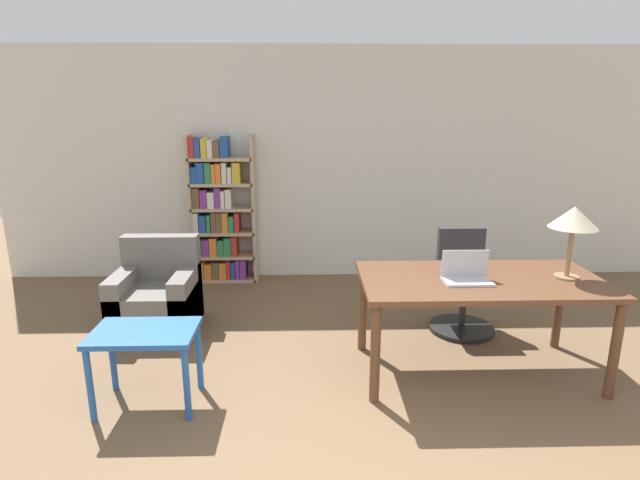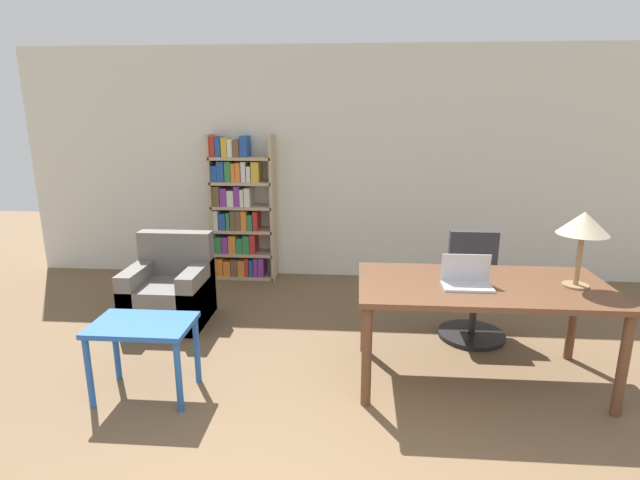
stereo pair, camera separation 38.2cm
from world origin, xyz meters
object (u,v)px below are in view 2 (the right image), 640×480
desk (482,295)px  office_chair (473,293)px  armchair (170,293)px  table_lamp (584,225)px  bookshelf (239,211)px  side_table_blue (143,334)px  laptop (466,280)px

desk → office_chair: size_ratio=1.92×
armchair → table_lamp: bearing=-15.1°
bookshelf → armchair: bearing=-105.8°
desk → bookshelf: bookshelf is taller
side_table_blue → desk: bearing=9.1°
laptop → armchair: (-2.57, 0.96, -0.54)m
desk → office_chair: 0.86m
desk → armchair: size_ratio=2.16×
armchair → bookshelf: bearing=74.2°
office_chair → desk: bearing=-99.2°
office_chair → bookshelf: bearing=149.8°
desk → bookshelf: size_ratio=1.05×
side_table_blue → bookshelf: bookshelf is taller
desk → side_table_blue: desk is taller
desk → table_lamp: (0.64, -0.00, 0.53)m
desk → bookshelf: (-2.33, 2.23, 0.14)m
bookshelf → table_lamp: bearing=-37.0°
laptop → table_lamp: bearing=4.4°
desk → armchair: bearing=161.7°
office_chair → bookshelf: size_ratio=0.55×
laptop → table_lamp: table_lamp is taller
table_lamp → office_chair: bearing=122.3°
side_table_blue → bookshelf: 2.64m
table_lamp → bookshelf: 3.74m
bookshelf → laptop: bearing=-46.4°
side_table_blue → bookshelf: (0.08, 2.62, 0.35)m
laptop → office_chair: (0.27, 0.87, -0.42)m
laptop → table_lamp: (0.78, 0.06, 0.39)m
table_lamp → office_chair: table_lamp is taller
desk → side_table_blue: bearing=-170.9°
laptop → bookshelf: bookshelf is taller
desk → laptop: size_ratio=5.21×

